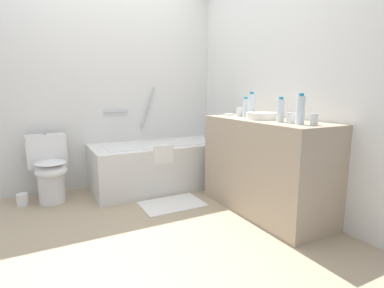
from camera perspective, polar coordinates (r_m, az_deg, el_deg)
ground_plane at (r=2.85m, az=-10.48°, el=-14.03°), size 3.89×3.89×0.00m
wall_back_tiled at (r=3.82m, az=-16.80°, el=10.80°), size 3.29×0.10×2.46m
wall_right_mirror at (r=3.35m, az=14.41°, el=11.07°), size 0.10×2.80×2.46m
bathtub at (r=3.68m, az=-5.68°, el=-3.66°), size 1.65×0.76×1.20m
toilet at (r=3.48m, az=-25.44°, el=-4.27°), size 0.40×0.53×0.71m
vanity_counter at (r=2.95m, az=13.71°, el=-4.11°), size 0.55×1.33×0.89m
sink_basin at (r=2.88m, az=13.03°, el=5.23°), size 0.28×0.28×0.06m
sink_faucet at (r=3.00m, az=15.54°, el=5.23°), size 0.10×0.15×0.06m
water_bottle_0 at (r=2.52m, az=19.91°, el=6.12°), size 0.07×0.07×0.24m
water_bottle_1 at (r=2.66m, az=16.48°, el=6.15°), size 0.06×0.06×0.21m
water_bottle_2 at (r=3.06m, az=11.20°, el=7.19°), size 0.07×0.07×0.25m
water_bottle_3 at (r=3.13m, az=10.14°, el=6.83°), size 0.06×0.06×0.20m
drinking_glass_0 at (r=3.20m, az=9.08°, el=6.09°), size 0.08×0.08×0.09m
drinking_glass_1 at (r=2.51m, az=22.19°, el=4.37°), size 0.06×0.06×0.09m
drinking_glass_2 at (r=2.60m, az=18.20°, el=4.74°), size 0.07×0.07×0.09m
soap_dish at (r=3.29m, az=7.00°, el=5.60°), size 0.09×0.06×0.02m
bath_mat at (r=3.15m, az=-3.81°, el=-11.32°), size 0.63×0.43×0.01m
toilet_paper_roll at (r=3.57m, az=-29.54°, el=-9.16°), size 0.11×0.11×0.12m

